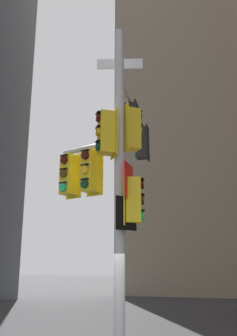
{
  "coord_description": "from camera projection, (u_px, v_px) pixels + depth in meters",
  "views": [
    {
      "loc": [
        2.01,
        -7.64,
        2.31
      ],
      "look_at": [
        -0.09,
        0.26,
        4.47
      ],
      "focal_mm": 38.51,
      "sensor_mm": 36.0,
      "label": 1
    }
  ],
  "objects": [
    {
      "name": "building_mid_block",
      "position": [
        205.0,
        28.0,
        37.94
      ],
      "size": [
        15.36,
        15.36,
        52.64
      ],
      "primitive_type": "cube",
      "color": "tan",
      "rests_on": "ground"
    },
    {
      "name": "signal_pole_assembly",
      "position": [
        117.0,
        162.0,
        8.77
      ],
      "size": [
        2.24,
        3.7,
        7.96
      ],
      "color": "#B2B2B5",
      "rests_on": "ground"
    }
  ]
}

